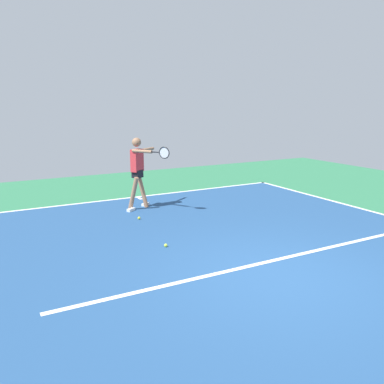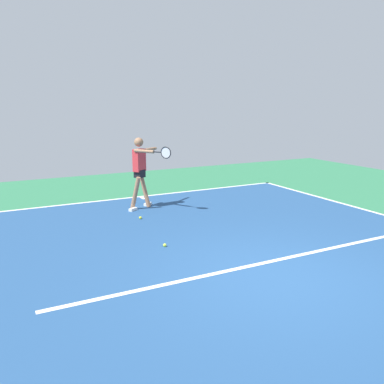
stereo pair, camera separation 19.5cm
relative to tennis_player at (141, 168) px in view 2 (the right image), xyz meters
The scene contains 8 objects.
ground_plane 5.17m from the tennis_player, 94.72° to the left, with size 21.30×21.30×0.00m, color #2D754C.
court_surface 5.17m from the tennis_player, 94.72° to the left, with size 9.39×12.72×0.00m, color navy.
court_line_baseline_near 1.72m from the tennis_player, 108.05° to the right, with size 9.39×0.10×0.01m, color white.
court_line_service 4.62m from the tennis_player, 95.31° to the left, with size 7.04×0.10×0.01m, color white.
court_line_centre_mark 1.57m from the tennis_player, 111.13° to the right, with size 0.10×0.30×0.01m, color white.
tennis_player is the anchor object (origin of this frame).
tennis_ball_by_baseline 1.47m from the tennis_player, 67.94° to the left, with size 0.07×0.07×0.07m, color yellow.
tennis_ball_far_corner 3.20m from the tennis_player, 78.12° to the left, with size 0.07×0.07×0.07m, color #C6E53D.
Camera 2 is at (3.87, 4.60, 2.66)m, focal length 37.43 mm.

